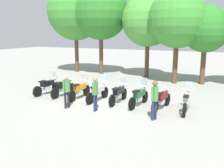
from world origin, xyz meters
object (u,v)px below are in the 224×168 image
object	(u,v)px
motorcycle_2	(80,90)
tree_0	(76,12)
tree_4	(206,29)
motorcycle_4	(119,93)
motorcycle_5	(139,96)
person_0	(66,89)
motorcycle_1	(64,88)
person_1	(155,97)
motorcycle_6	(162,99)
motorcycle_7	(187,101)
tree_1	(101,12)
person_2	(95,91)
tree_2	(148,20)
tree_3	(178,19)
motorcycle_0	(47,86)
motorcycle_3	(98,92)

from	to	relation	value
motorcycle_2	tree_0	world-z (taller)	tree_0
tree_4	motorcycle_4	bearing A→B (deg)	-116.71
motorcycle_5	person_0	bearing A→B (deg)	126.78
motorcycle_1	person_1	world-z (taller)	person_1
motorcycle_6	motorcycle_7	world-z (taller)	motorcycle_7
motorcycle_1	tree_1	size ratio (longest dim) A/B	0.28
motorcycle_1	motorcycle_6	xyz separation A→B (m)	(5.94, -0.14, 0.00)
motorcycle_7	person_2	size ratio (longest dim) A/B	1.31
motorcycle_5	person_0	world-z (taller)	person_0
tree_2	motorcycle_5	bearing A→B (deg)	-75.36
person_1	tree_3	world-z (taller)	tree_3
motorcycle_0	motorcycle_2	bearing A→B (deg)	-84.92
motorcycle_3	motorcycle_4	world-z (taller)	same
motorcycle_5	tree_2	xyz separation A→B (m)	(-2.21, 8.47, 4.19)
person_0	tree_3	size ratio (longest dim) A/B	0.25
motorcycle_6	tree_4	distance (m)	8.13
motorcycle_7	tree_1	xyz separation A→B (m)	(-8.83, 8.22, 4.94)
motorcycle_5	person_0	xyz separation A→B (m)	(-3.16, -1.87, 0.48)
motorcycle_5	tree_3	world-z (taller)	tree_3
person_2	tree_4	bearing A→B (deg)	66.90
motorcycle_4	person_0	size ratio (longest dim) A/B	1.28
motorcycle_1	motorcycle_2	size ratio (longest dim) A/B	1.00
motorcycle_3	tree_1	size ratio (longest dim) A/B	0.28
motorcycle_5	person_2	world-z (taller)	person_2
person_0	tree_0	distance (m)	12.79
motorcycle_0	tree_4	world-z (taller)	tree_4
tree_2	tree_3	world-z (taller)	tree_2
motorcycle_6	tree_3	bearing A→B (deg)	14.52
motorcycle_1	motorcycle_7	bearing A→B (deg)	-86.80
person_2	motorcycle_1	bearing A→B (deg)	151.18
motorcycle_3	tree_3	world-z (taller)	tree_3
motorcycle_1	person_0	world-z (taller)	person_0
motorcycle_1	tree_1	world-z (taller)	tree_1
tree_2	tree_3	size ratio (longest dim) A/B	1.02
motorcycle_5	motorcycle_7	xyz separation A→B (m)	(2.37, 0.04, 0.00)
tree_3	tree_4	xyz separation A→B (m)	(1.90, 0.49, -0.73)
motorcycle_6	person_2	distance (m)	3.30
tree_1	person_1	bearing A→B (deg)	-52.26
motorcycle_6	motorcycle_2	bearing A→B (deg)	98.13
tree_3	tree_4	distance (m)	2.09
motorcycle_7	tree_0	size ratio (longest dim) A/B	0.27
motorcycle_4	motorcycle_2	bearing A→B (deg)	93.19
motorcycle_7	person_0	size ratio (longest dim) A/B	1.28
motorcycle_0	tree_1	distance (m)	9.61
person_0	tree_1	world-z (taller)	tree_1
motorcycle_6	person_1	world-z (taller)	person_1
motorcycle_1	tree_3	xyz separation A→B (m)	(5.24, 6.64, 4.16)
motorcycle_4	person_0	distance (m)	2.82
person_2	tree_1	xyz separation A→B (m)	(-4.84, 9.99, 4.48)
motorcycle_3	tree_2	bearing A→B (deg)	3.07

